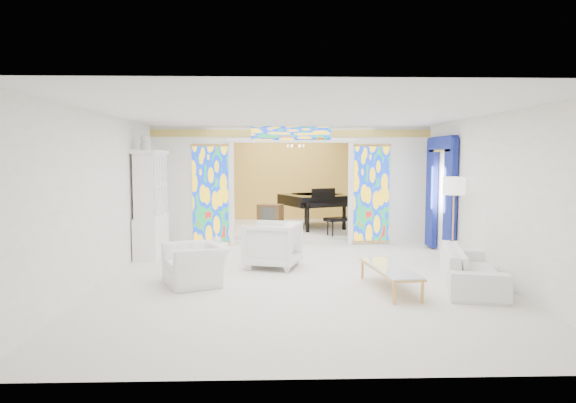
{
  "coord_description": "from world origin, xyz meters",
  "views": [
    {
      "loc": [
        -0.48,
        -10.98,
        2.24
      ],
      "look_at": [
        -0.14,
        0.2,
        1.26
      ],
      "focal_mm": 32.0,
      "sensor_mm": 36.0,
      "label": 1
    }
  ],
  "objects_px": {
    "china_cabinet": "(151,204)",
    "grand_piano": "(316,200)",
    "coffee_table": "(390,269)",
    "armchair_right": "(273,245)",
    "tv_console": "(270,214)",
    "sofa": "(472,268)",
    "armchair_left": "(195,265)"
  },
  "relations": [
    {
      "from": "armchair_left",
      "to": "tv_console",
      "type": "bearing_deg",
      "value": 141.52
    },
    {
      "from": "grand_piano",
      "to": "tv_console",
      "type": "xyz_separation_m",
      "value": [
        -1.34,
        -0.85,
        -0.31
      ]
    },
    {
      "from": "armchair_right",
      "to": "coffee_table",
      "type": "height_order",
      "value": "armchair_right"
    },
    {
      "from": "armchair_left",
      "to": "coffee_table",
      "type": "relative_size",
      "value": 0.6
    },
    {
      "from": "armchair_left",
      "to": "coffee_table",
      "type": "height_order",
      "value": "armchair_left"
    },
    {
      "from": "china_cabinet",
      "to": "sofa",
      "type": "height_order",
      "value": "china_cabinet"
    },
    {
      "from": "armchair_left",
      "to": "sofa",
      "type": "height_order",
      "value": "armchair_left"
    },
    {
      "from": "tv_console",
      "to": "armchair_left",
      "type": "bearing_deg",
      "value": -84.62
    },
    {
      "from": "armchair_left",
      "to": "grand_piano",
      "type": "distance_m",
      "value": 6.61
    },
    {
      "from": "coffee_table",
      "to": "tv_console",
      "type": "relative_size",
      "value": 2.41
    },
    {
      "from": "grand_piano",
      "to": "sofa",
      "type": "bearing_deg",
      "value": -95.44
    },
    {
      "from": "china_cabinet",
      "to": "armchair_right",
      "type": "distance_m",
      "value": 3.12
    },
    {
      "from": "grand_piano",
      "to": "china_cabinet",
      "type": "bearing_deg",
      "value": -164.39
    },
    {
      "from": "armchair_right",
      "to": "sofa",
      "type": "height_order",
      "value": "armchair_right"
    },
    {
      "from": "armchair_right",
      "to": "tv_console",
      "type": "bearing_deg",
      "value": -162.53
    },
    {
      "from": "china_cabinet",
      "to": "armchair_left",
      "type": "distance_m",
      "value": 3.13
    },
    {
      "from": "sofa",
      "to": "coffee_table",
      "type": "relative_size",
      "value": 1.27
    },
    {
      "from": "armchair_right",
      "to": "sofa",
      "type": "xyz_separation_m",
      "value": [
        3.43,
        -1.67,
        -0.13
      ]
    },
    {
      "from": "armchair_right",
      "to": "tv_console",
      "type": "xyz_separation_m",
      "value": [
        -0.06,
        3.82,
        0.2
      ]
    },
    {
      "from": "china_cabinet",
      "to": "grand_piano",
      "type": "xyz_separation_m",
      "value": [
        4.02,
        3.34,
        -0.19
      ]
    },
    {
      "from": "china_cabinet",
      "to": "armchair_left",
      "type": "bearing_deg",
      "value": -62.88
    },
    {
      "from": "armchair_right",
      "to": "tv_console",
      "type": "distance_m",
      "value": 3.83
    },
    {
      "from": "sofa",
      "to": "tv_console",
      "type": "bearing_deg",
      "value": 46.7
    },
    {
      "from": "armchair_left",
      "to": "sofa",
      "type": "xyz_separation_m",
      "value": [
        4.79,
        -0.31,
        -0.02
      ]
    },
    {
      "from": "sofa",
      "to": "coffee_table",
      "type": "xyz_separation_m",
      "value": [
        -1.46,
        -0.18,
        0.02
      ]
    },
    {
      "from": "sofa",
      "to": "tv_console",
      "type": "xyz_separation_m",
      "value": [
        -3.49,
        5.49,
        0.33
      ]
    },
    {
      "from": "china_cabinet",
      "to": "coffee_table",
      "type": "height_order",
      "value": "china_cabinet"
    },
    {
      "from": "coffee_table",
      "to": "tv_console",
      "type": "bearing_deg",
      "value": 109.66
    },
    {
      "from": "armchair_right",
      "to": "grand_piano",
      "type": "bearing_deg",
      "value": -178.74
    },
    {
      "from": "coffee_table",
      "to": "tv_console",
      "type": "height_order",
      "value": "tv_console"
    },
    {
      "from": "armchair_right",
      "to": "china_cabinet",
      "type": "bearing_deg",
      "value": -99.23
    },
    {
      "from": "china_cabinet",
      "to": "armchair_left",
      "type": "height_order",
      "value": "china_cabinet"
    }
  ]
}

